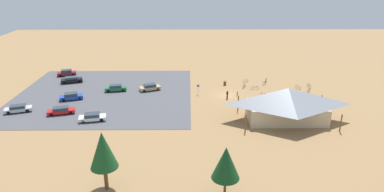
{
  "coord_description": "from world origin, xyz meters",
  "views": [
    {
      "loc": [
        7.94,
        66.07,
        24.66
      ],
      "look_at": [
        7.29,
        3.42,
        1.2
      ],
      "focal_mm": 32.2,
      "sensor_mm": 36.0,
      "label": 1
    }
  ],
  "objects_px": {
    "bicycle_teal_back_row": "(309,91)",
    "car_blue_mid_lot": "(71,96)",
    "bicycle_orange_by_bin": "(298,87)",
    "bicycle_blue_edge_south": "(237,94)",
    "car_tan_by_curb": "(150,87)",
    "pine_far_east": "(226,163)",
    "car_green_aisle_side": "(116,88)",
    "bicycle_white_front_row": "(246,81)",
    "visitor_near_lot": "(227,94)",
    "lot_sign": "(198,88)",
    "car_silver_second_row": "(18,109)",
    "bicycle_silver_trailside": "(264,83)",
    "bicycle_black_near_sign": "(266,81)",
    "car_maroon_front_row": "(67,73)",
    "bicycle_purple_mid_cluster": "(309,86)",
    "bike_pavilion": "(287,102)",
    "bicycle_red_yard_left": "(255,88)",
    "pine_east": "(103,150)",
    "car_red_end_stall": "(61,110)",
    "bicycle_yellow_yard_center": "(264,95)",
    "bicycle_green_lone_west": "(244,87)",
    "car_black_far_end": "(72,80)",
    "car_white_inner_stall": "(92,117)",
    "trash_bin": "(225,83)"
  },
  "relations": [
    {
      "from": "car_silver_second_row",
      "to": "car_green_aisle_side",
      "type": "height_order",
      "value": "car_green_aisle_side"
    },
    {
      "from": "bicycle_red_yard_left",
      "to": "bicycle_silver_trailside",
      "type": "height_order",
      "value": "bicycle_red_yard_left"
    },
    {
      "from": "bicycle_teal_back_row",
      "to": "bicycle_purple_mid_cluster",
      "type": "distance_m",
      "value": 3.23
    },
    {
      "from": "lot_sign",
      "to": "bicycle_blue_edge_south",
      "type": "xyz_separation_m",
      "value": [
        -8.02,
        0.78,
        -1.03
      ]
    },
    {
      "from": "pine_far_east",
      "to": "trash_bin",
      "type": "bearing_deg",
      "value": -95.74
    },
    {
      "from": "bike_pavilion",
      "to": "car_tan_by_curb",
      "type": "xyz_separation_m",
      "value": [
        24.86,
        -15.59,
        -2.6
      ]
    },
    {
      "from": "pine_far_east",
      "to": "bicycle_yellow_yard_center",
      "type": "bearing_deg",
      "value": -109.08
    },
    {
      "from": "car_white_inner_stall",
      "to": "bicycle_purple_mid_cluster",
      "type": "bearing_deg",
      "value": -158.51
    },
    {
      "from": "pine_east",
      "to": "car_silver_second_row",
      "type": "bearing_deg",
      "value": -47.72
    },
    {
      "from": "bicycle_green_lone_west",
      "to": "car_black_far_end",
      "type": "xyz_separation_m",
      "value": [
        38.69,
        -4.07,
        0.38
      ]
    },
    {
      "from": "car_maroon_front_row",
      "to": "car_blue_mid_lot",
      "type": "distance_m",
      "value": 17.29
    },
    {
      "from": "lot_sign",
      "to": "car_silver_second_row",
      "type": "xyz_separation_m",
      "value": [
        32.86,
        8.89,
        -0.71
      ]
    },
    {
      "from": "pine_east",
      "to": "bicycle_white_front_row",
      "type": "relative_size",
      "value": 5.67
    },
    {
      "from": "car_black_far_end",
      "to": "bicycle_white_front_row",
      "type": "bearing_deg",
      "value": 179.71
    },
    {
      "from": "bicycle_black_near_sign",
      "to": "car_black_far_end",
      "type": "bearing_deg",
      "value": -0.19
    },
    {
      "from": "pine_east",
      "to": "bicycle_silver_trailside",
      "type": "relative_size",
      "value": 5.62
    },
    {
      "from": "pine_east",
      "to": "car_red_end_stall",
      "type": "bearing_deg",
      "value": -59.63
    },
    {
      "from": "pine_east",
      "to": "car_tan_by_curb",
      "type": "distance_m",
      "value": 35.05
    },
    {
      "from": "bicycle_silver_trailside",
      "to": "car_green_aisle_side",
      "type": "bearing_deg",
      "value": 6.55
    },
    {
      "from": "bicycle_yellow_yard_center",
      "to": "bicycle_red_yard_left",
      "type": "bearing_deg",
      "value": -77.04
    },
    {
      "from": "car_green_aisle_side",
      "to": "bicycle_teal_back_row",
      "type": "bearing_deg",
      "value": 178.25
    },
    {
      "from": "bicycle_black_near_sign",
      "to": "car_red_end_stall",
      "type": "xyz_separation_m",
      "value": [
        40.5,
        17.74,
        0.3
      ]
    },
    {
      "from": "car_black_far_end",
      "to": "car_green_aisle_side",
      "type": "distance_m",
      "value": 12.56
    },
    {
      "from": "bike_pavilion",
      "to": "car_black_far_end",
      "type": "distance_m",
      "value": 48.11
    },
    {
      "from": "bicycle_blue_edge_south",
      "to": "car_tan_by_curb",
      "type": "relative_size",
      "value": 0.36
    },
    {
      "from": "bicycle_red_yard_left",
      "to": "car_green_aisle_side",
      "type": "xyz_separation_m",
      "value": [
        29.7,
        0.79,
        0.34
      ]
    },
    {
      "from": "bike_pavilion",
      "to": "bicycle_silver_trailside",
      "type": "relative_size",
      "value": 11.78
    },
    {
      "from": "pine_east",
      "to": "pine_far_east",
      "type": "distance_m",
      "value": 13.98
    },
    {
      "from": "bicycle_red_yard_left",
      "to": "trash_bin",
      "type": "bearing_deg",
      "value": -25.59
    },
    {
      "from": "bicycle_black_near_sign",
      "to": "car_silver_second_row",
      "type": "height_order",
      "value": "car_silver_second_row"
    },
    {
      "from": "bike_pavilion",
      "to": "bicycle_green_lone_west",
      "type": "relative_size",
      "value": 11.04
    },
    {
      "from": "car_silver_second_row",
      "to": "car_blue_mid_lot",
      "type": "xyz_separation_m",
      "value": [
        -7.63,
        -6.16,
        0.04
      ]
    },
    {
      "from": "bicycle_teal_back_row",
      "to": "car_blue_mid_lot",
      "type": "distance_m",
      "value": 48.65
    },
    {
      "from": "pine_east",
      "to": "car_white_inner_stall",
      "type": "bearing_deg",
      "value": -70.86
    },
    {
      "from": "bicycle_white_front_row",
      "to": "visitor_near_lot",
      "type": "height_order",
      "value": "visitor_near_lot"
    },
    {
      "from": "car_green_aisle_side",
      "to": "bicycle_purple_mid_cluster",
      "type": "bearing_deg",
      "value": -177.52
    },
    {
      "from": "pine_far_east",
      "to": "car_green_aisle_side",
      "type": "height_order",
      "value": "pine_far_east"
    },
    {
      "from": "car_black_far_end",
      "to": "car_silver_second_row",
      "type": "relative_size",
      "value": 1.01
    },
    {
      "from": "bicycle_orange_by_bin",
      "to": "bicycle_blue_edge_south",
      "type": "bearing_deg",
      "value": 16.87
    },
    {
      "from": "bicycle_blue_edge_south",
      "to": "bicycle_silver_trailside",
      "type": "relative_size",
      "value": 1.29
    },
    {
      "from": "bike_pavilion",
      "to": "bicycle_blue_edge_south",
      "type": "relative_size",
      "value": 9.16
    },
    {
      "from": "car_blue_mid_lot",
      "to": "car_green_aisle_side",
      "type": "bearing_deg",
      "value": -147.68
    },
    {
      "from": "car_silver_second_row",
      "to": "bike_pavilion",
      "type": "bearing_deg",
      "value": 175.07
    },
    {
      "from": "bicycle_red_yard_left",
      "to": "bicycle_white_front_row",
      "type": "height_order",
      "value": "bicycle_red_yard_left"
    },
    {
      "from": "pine_east",
      "to": "car_tan_by_curb",
      "type": "height_order",
      "value": "pine_east"
    },
    {
      "from": "trash_bin",
      "to": "bicycle_blue_edge_south",
      "type": "relative_size",
      "value": 0.53
    },
    {
      "from": "bicycle_teal_back_row",
      "to": "bicycle_yellow_yard_center",
      "type": "bearing_deg",
      "value": 13.46
    },
    {
      "from": "car_red_end_stall",
      "to": "car_maroon_front_row",
      "type": "height_order",
      "value": "car_maroon_front_row"
    },
    {
      "from": "car_white_inner_stall",
      "to": "car_red_end_stall",
      "type": "bearing_deg",
      "value": -24.95
    },
    {
      "from": "bicycle_black_near_sign",
      "to": "car_silver_second_row",
      "type": "relative_size",
      "value": 0.33
    }
  ]
}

